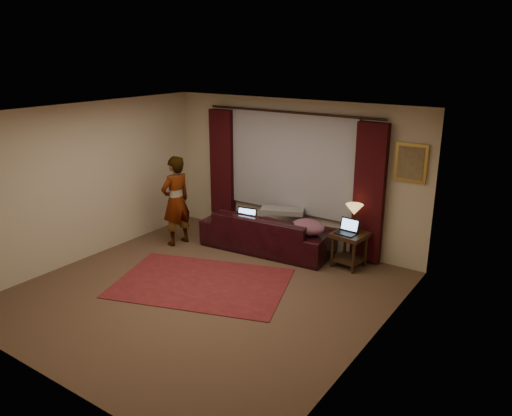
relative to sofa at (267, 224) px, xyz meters
The scene contains 20 objects.
floor 1.97m from the sofa, 85.70° to the right, with size 5.00×5.00×0.01m, color brown.
ceiling 2.87m from the sofa, 85.70° to the right, with size 5.00×5.00×0.02m, color silver.
wall_back 1.03m from the sofa, 76.31° to the left, with size 5.00×0.02×2.60m, color beige.
wall_front 4.49m from the sofa, 88.14° to the right, with size 5.00×0.02×2.60m, color beige.
wall_left 3.15m from the sofa, 140.97° to the right, with size 0.02×5.00×2.60m, color beige.
wall_right 3.37m from the sofa, 35.85° to the right, with size 0.02×5.00×2.60m, color beige.
sheer_curtain 1.17m from the sofa, 74.83° to the left, with size 2.50×0.05×1.80m, color #A3A2AB.
drape_left 1.61m from the sofa, 160.53° to the left, with size 0.50×0.14×2.30m, color #32090D.
drape_right 1.85m from the sofa, 16.27° to the left, with size 0.50×0.14×2.30m, color #32090D.
curtain_rod 1.98m from the sofa, 73.33° to the left, with size 0.04×0.04×3.40m, color black.
picture_frame 2.64m from the sofa, 14.00° to the left, with size 0.50×0.04×0.60m, color gold.
sofa is the anchor object (origin of this frame).
throw_blanket 0.55m from the sofa, 57.02° to the left, with size 0.76×0.30×0.09m, color gray.
clothing_pile 0.83m from the sofa, ahead, with size 0.58×0.45×0.25m, color #7E495D.
laptop_sofa 0.43m from the sofa, 143.13° to the right, with size 0.37×0.40×0.27m, color black, non-canonical shape.
area_rug 1.77m from the sofa, 92.63° to the right, with size 2.55×1.70×0.01m, color maroon.
end_table 1.52m from the sofa, ahead, with size 0.51×0.51×0.59m, color black.
tiffany_lamp 1.56m from the sofa, ahead, with size 0.28×0.28×0.45m, color olive, non-canonical shape.
laptop_table 1.49m from the sofa, ahead, with size 0.32×0.35×0.23m, color black, non-canonical shape.
person 1.69m from the sofa, 155.12° to the right, with size 0.48×0.48×1.63m, color gray.
Camera 1 is at (4.35, -5.02, 3.40)m, focal length 35.00 mm.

